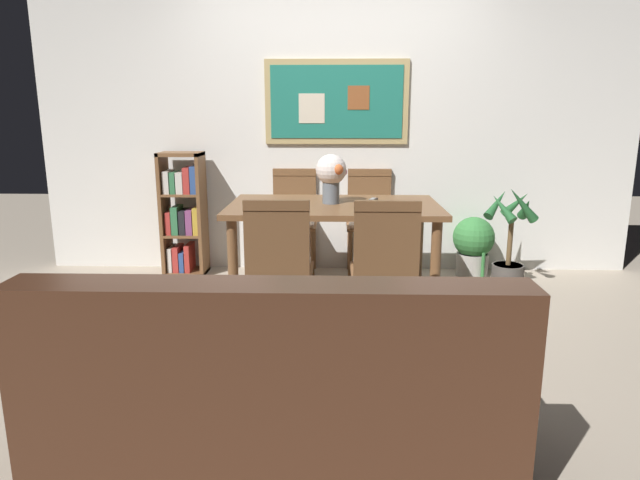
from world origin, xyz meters
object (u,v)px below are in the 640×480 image
potted_ivy (474,244)px  flower_vase (332,174)px  tv_remote (373,200)px  dining_table (335,217)px  dining_chair_far_left (294,212)px  bookshelf (184,215)px  dining_chair_near_right (385,260)px  dining_chair_far_right (370,213)px  dining_chair_near_left (280,259)px  potted_palm (510,249)px  leather_couch (278,391)px

potted_ivy → flower_vase: size_ratio=1.65×
flower_vase → tv_remote: size_ratio=2.21×
dining_table → dining_chair_far_left: bearing=113.8°
dining_table → dining_chair_far_left: size_ratio=1.68×
bookshelf → potted_ivy: bearing=0.3°
dining_chair_far_left → dining_chair_near_right: 1.71m
dining_chair_far_right → bookshelf: (-1.62, -0.08, -0.01)m
dining_chair_near_left → dining_chair_near_right: bearing=-0.7°
dining_chair_far_left → potted_palm: dining_chair_far_left is taller
leather_couch → potted_ivy: (1.43, 2.70, -0.03)m
dining_table → dining_chair_near_right: 0.84m
dining_table → tv_remote: tv_remote is taller
dining_chair_far_left → flower_vase: size_ratio=2.55×
bookshelf → potted_palm: bookshelf is taller
dining_chair_near_right → bookshelf: (-1.62, 1.49, -0.01)m
dining_chair_near_left → dining_chair_near_right: same height
bookshelf → potted_palm: size_ratio=1.24×
dining_chair_near_right → dining_chair_far_right: bearing=90.0°
dining_chair_far_left → tv_remote: dining_chair_far_left is taller
dining_table → dining_chair_far_right: 0.86m
bookshelf → potted_ivy: bookshelf is taller
dining_chair_far_left → potted_palm: size_ratio=1.06×
dining_chair_far_left → potted_ivy: bearing=-2.6°
dining_table → flower_vase: size_ratio=4.27×
potted_ivy → tv_remote: size_ratio=3.63×
dining_chair_far_right → flower_vase: flower_vase is taller
potted_palm → flower_vase: 1.59m
tv_remote → dining_chair_near_right: bearing=-88.7°
leather_couch → potted_ivy: 3.06m
dining_chair_near_right → dining_chair_near_left: bearing=179.3°
bookshelf → dining_chair_near_right: bearing=-42.8°
dining_chair_near_left → bookshelf: bearing=123.4°
tv_remote → bookshelf: bearing=159.4°
dining_table → tv_remote: size_ratio=9.41×
potted_palm → bookshelf: bearing=172.3°
bookshelf → tv_remote: size_ratio=6.57×
flower_vase → dining_chair_near_right: bearing=-67.9°
potted_ivy → potted_palm: 0.43m
dining_table → dining_chair_far_left: (-0.35, 0.80, -0.12)m
bookshelf → tv_remote: (1.60, -0.60, 0.23)m
tv_remote → potted_ivy: bearing=33.7°
dining_chair_far_left → bookshelf: bookshelf is taller
dining_chair_near_right → flower_vase: (-0.33, 0.81, 0.43)m
dining_chair_near_left → dining_chair_near_right: (0.64, -0.01, 0.00)m
dining_chair_far_left → dining_chair_near_right: size_ratio=1.00×
dining_table → potted_palm: (1.40, 0.35, -0.32)m
dining_table → bookshelf: bookshelf is taller
dining_chair_far_left → potted_ivy: (1.56, -0.07, -0.26)m
dining_chair_near_right → dining_chair_far_left: bearing=112.7°
dining_chair_far_left → potted_ivy: size_ratio=1.55×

